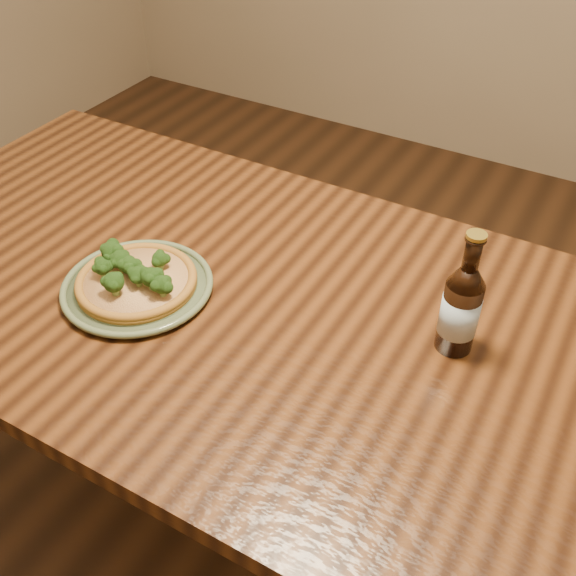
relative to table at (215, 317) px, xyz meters
The scene contains 5 objects.
ground 0.66m from the table, 90.00° to the right, with size 4.50×4.50×0.00m, color #382111.
table is the anchor object (origin of this frame).
plate 0.18m from the table, 140.37° to the right, with size 0.30×0.30×0.02m.
pizza 0.19m from the table, 140.26° to the right, with size 0.23×0.23×0.07m.
beer_bottle 0.51m from the table, ahead, with size 0.07×0.07×0.24m.
Camera 1 is at (0.64, -0.72, 1.60)m, focal length 42.00 mm.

